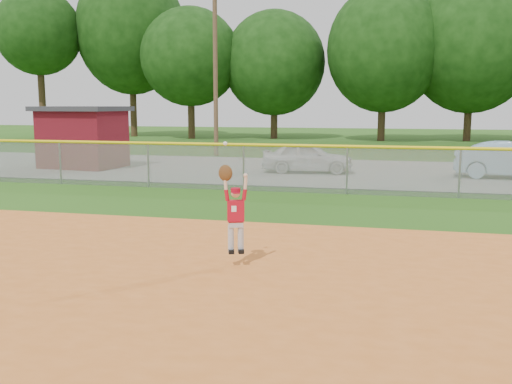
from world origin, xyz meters
TOP-DOWN VIEW (x-y plane):
  - ground at (0.00, 0.00)m, footprint 120.00×120.00m
  - parking_strip at (0.00, 16.00)m, footprint 44.00×10.00m
  - car_white_a at (-1.99, 15.20)m, footprint 3.81×1.84m
  - car_blue at (5.76, 15.11)m, footprint 4.29×1.88m
  - utility_shed at (-11.88, 14.82)m, footprint 3.88×3.17m
  - outfield_fence at (0.00, 10.00)m, footprint 40.06×0.10m
  - power_lines at (1.00, 22.00)m, footprint 19.40×0.24m
  - tree_line at (0.96, 37.90)m, footprint 62.37×13.00m
  - ballplayer at (-1.25, 1.36)m, footprint 0.50×0.28m

SIDE VIEW (x-z plane):
  - ground at x=0.00m, z-range 0.00..0.00m
  - parking_strip at x=0.00m, z-range 0.00..0.03m
  - car_white_a at x=-1.99m, z-range 0.03..1.28m
  - car_blue at x=5.76m, z-range 0.03..1.40m
  - outfield_fence at x=0.00m, z-range 0.11..1.66m
  - ballplayer at x=-1.25m, z-range 0.07..1.98m
  - utility_shed at x=-11.88m, z-range 0.03..2.73m
  - power_lines at x=1.00m, z-range 0.18..9.18m
  - tree_line at x=0.96m, z-range 0.32..14.75m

